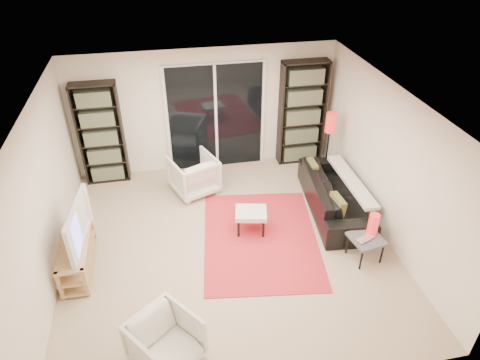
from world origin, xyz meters
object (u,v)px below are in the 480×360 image
Objects in this scene: armchair_front at (165,342)px; ottoman at (251,214)px; tv_stand at (78,255)px; bookshelf_right at (302,113)px; armchair_back at (194,175)px; side_table at (366,240)px; floor_lamp at (330,130)px; bookshelf_left at (101,134)px; sofa at (335,194)px.

ottoman is at bearing 17.63° from armchair_front.
bookshelf_right is at bearing 30.29° from tv_stand.
side_table is at bearing 114.67° from armchair_back.
floor_lamp is at bearing 9.03° from armchair_front.
armchair_back is 1.48× the size of side_table.
bookshelf_left reaches higher than armchair_front.
tv_stand is at bearing -149.71° from bookshelf_right.
bookshelf_right is 2.64m from ottoman.
tv_stand is 4.24m from side_table.
ottoman is at bearing 148.12° from side_table.
sofa is at bearing 10.87° from ottoman.
ottoman is 0.41× the size of floor_lamp.
floor_lamp is (0.28, -0.77, -0.00)m from bookshelf_right.
armchair_front is (-3.02, -2.42, 0.01)m from sofa.
armchair_back is at bearing 71.98° from sofa.
side_table is 2.37m from floor_lamp.
sofa is 1.58m from ottoman.
ottoman is 1.81m from side_table.
armchair_back is at bearing 179.00° from floor_lamp.
armchair_back is at bearing 41.12° from armchair_front.
bookshelf_left reaches higher than ottoman.
sofa is 4.05× the size of side_table.
bookshelf_right is at bearing 54.46° from ottoman.
floor_lamp is at bearing 20.41° from tv_stand.
armchair_front is at bearing 58.02° from armchair_back.
floor_lamp is (4.41, 1.64, 0.78)m from tv_stand.
tv_stand reaches higher than side_table.
sofa is (3.92, -1.77, -0.66)m from bookshelf_left.
tv_stand is 0.89× the size of floor_lamp.
tv_stand is at bearing 104.75° from sofa.
tv_stand is 4.77m from floor_lamp.
side_table is (0.06, -3.02, -0.70)m from bookshelf_right.
armchair_back is at bearing -24.60° from bookshelf_left.
bookshelf_right is 4.85m from tv_stand.
armchair_back is at bearing 135.32° from side_table.
armchair_back is (1.59, -0.73, -0.62)m from bookshelf_left.
side_table is 0.38× the size of floor_lamp.
ottoman is (2.37, -2.07, -0.63)m from bookshelf_left.
tv_stand is 4.26m from sofa.
floor_lamp is at bearing 36.38° from ottoman.
armchair_back is 1.55m from ottoman.
armchair_front is 3.23m from side_table.
sofa is 3.75× the size of ottoman.
side_table is at bearing -37.70° from bookshelf_left.
bookshelf_right reaches higher than tv_stand.
sofa is at bearing 89.53° from side_table.
sofa is 1.26m from floor_lamp.
ottoman is at bearing 99.66° from armchair_back.
tv_stand reaches higher than ottoman.
side_table is at bearing -16.45° from armchair_front.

